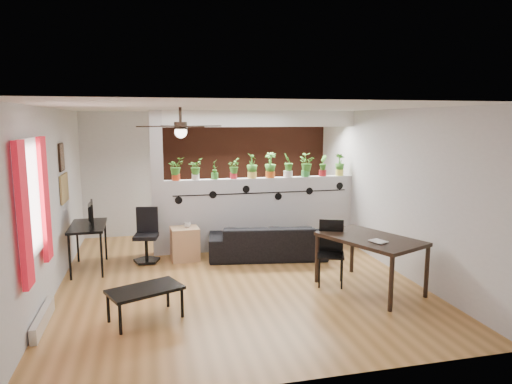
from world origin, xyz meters
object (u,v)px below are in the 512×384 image
(potted_plant_4, at_px, (252,165))
(computer_desk, at_px, (88,229))
(potted_plant_5, at_px, (270,164))
(dining_table, at_px, (370,243))
(potted_plant_0, at_px, (176,168))
(potted_plant_9, at_px, (340,164))
(potted_plant_8, at_px, (323,165))
(sofa, at_px, (267,242))
(potted_plant_7, at_px, (306,164))
(coffee_table, at_px, (145,292))
(potted_plant_6, at_px, (288,164))
(cup, at_px, (187,225))
(ceiling_fan, at_px, (181,128))
(cube_shelf, at_px, (185,244))
(potted_plant_2, at_px, (215,168))
(potted_plant_3, at_px, (234,168))
(folding_chair, at_px, (331,246))
(potted_plant_1, at_px, (195,168))
(office_chair, at_px, (147,239))

(potted_plant_4, height_order, computer_desk, potted_plant_4)
(potted_plant_5, relative_size, dining_table, 0.29)
(potted_plant_0, relative_size, potted_plant_9, 0.96)
(computer_desk, bearing_deg, potted_plant_4, 11.93)
(potted_plant_8, xyz_separation_m, sofa, (-1.27, -0.64, -1.28))
(potted_plant_7, bearing_deg, coffee_table, -137.31)
(potted_plant_0, distance_m, potted_plant_9, 3.16)
(potted_plant_6, xyz_separation_m, coffee_table, (-2.67, -2.79, -1.24))
(potted_plant_0, height_order, cup, potted_plant_0)
(potted_plant_4, bearing_deg, ceiling_fan, -128.36)
(potted_plant_8, bearing_deg, cube_shelf, -170.46)
(potted_plant_7, bearing_deg, cube_shelf, -169.08)
(potted_plant_6, bearing_deg, potted_plant_9, 0.00)
(potted_plant_5, xyz_separation_m, coffee_table, (-2.32, -2.79, -1.24))
(cube_shelf, distance_m, coffee_table, 2.43)
(potted_plant_2, distance_m, potted_plant_9, 2.46)
(potted_plant_3, bearing_deg, potted_plant_2, -180.00)
(ceiling_fan, height_order, folding_chair, ceiling_fan)
(potted_plant_1, height_order, cup, potted_plant_1)
(office_chair, bearing_deg, ceiling_fan, -69.27)
(office_chair, bearing_deg, computer_desk, -167.40)
(potted_plant_2, bearing_deg, potted_plant_3, 0.00)
(computer_desk, bearing_deg, potted_plant_6, 9.64)
(potted_plant_8, relative_size, computer_desk, 0.39)
(potted_plant_1, relative_size, potted_plant_5, 0.82)
(office_chair, distance_m, folding_chair, 3.18)
(potted_plant_7, bearing_deg, dining_table, -87.46)
(folding_chair, bearing_deg, coffee_table, -165.58)
(potted_plant_2, xyz_separation_m, cube_shelf, (-0.61, -0.46, -1.26))
(potted_plant_8, relative_size, cup, 3.51)
(potted_plant_7, height_order, coffee_table, potted_plant_7)
(potted_plant_9, distance_m, sofa, 2.17)
(potted_plant_0, height_order, potted_plant_1, potted_plant_0)
(potted_plant_3, xyz_separation_m, dining_table, (1.51, -2.49, -0.86))
(potted_plant_9, relative_size, office_chair, 0.47)
(potted_plant_3, relative_size, coffee_table, 0.39)
(potted_plant_8, xyz_separation_m, computer_desk, (-4.28, -0.61, -0.89))
(ceiling_fan, distance_m, sofa, 2.81)
(potted_plant_0, relative_size, folding_chair, 0.44)
(potted_plant_9, bearing_deg, dining_table, -103.39)
(potted_plant_4, bearing_deg, potted_plant_3, 180.00)
(potted_plant_6, relative_size, sofa, 0.24)
(potted_plant_7, xyz_separation_m, cup, (-2.31, -0.46, -0.96))
(dining_table, xyz_separation_m, coffee_table, (-3.14, -0.31, -0.33))
(dining_table, bearing_deg, potted_plant_8, 84.47)
(ceiling_fan, xyz_separation_m, potted_plant_5, (1.78, 1.80, -0.71))
(ceiling_fan, height_order, potted_plant_2, ceiling_fan)
(ceiling_fan, xyz_separation_m, potted_plant_0, (0.02, 1.80, -0.74))
(potted_plant_8, relative_size, coffee_table, 0.41)
(potted_plant_0, height_order, sofa, potted_plant_0)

